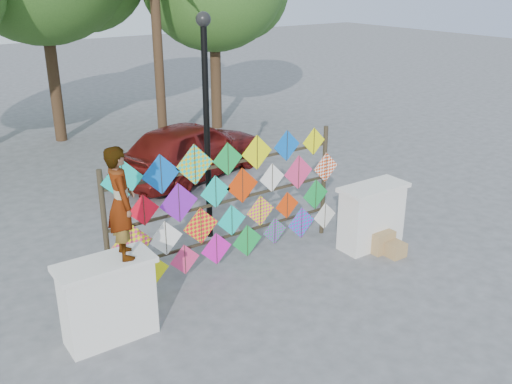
% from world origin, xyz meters
% --- Properties ---
extents(ground, '(80.00, 80.00, 0.00)m').
position_xyz_m(ground, '(0.00, 0.00, 0.00)').
color(ground, gray).
rests_on(ground, ground).
extents(parapet_left, '(1.40, 0.65, 1.28)m').
position_xyz_m(parapet_left, '(-2.70, -0.20, 0.65)').
color(parapet_left, silver).
rests_on(parapet_left, ground).
extents(parapet_right, '(1.40, 0.65, 1.28)m').
position_xyz_m(parapet_right, '(2.70, -0.20, 0.65)').
color(parapet_right, silver).
rests_on(parapet_right, ground).
extents(kite_rack, '(4.90, 0.24, 2.45)m').
position_xyz_m(kite_rack, '(0.02, 0.73, 1.24)').
color(kite_rack, '#2F271A').
rests_on(kite_rack, ground).
extents(vendor_woman, '(0.49, 0.66, 1.65)m').
position_xyz_m(vendor_woman, '(-2.37, -0.20, 2.11)').
color(vendor_woman, '#99999E').
rests_on(vendor_woman, parapet_left).
extents(sedan, '(4.85, 3.17, 1.54)m').
position_xyz_m(sedan, '(1.77, 5.44, 0.77)').
color(sedan, maroon).
rests_on(sedan, ground).
extents(lamppost, '(0.28, 0.28, 4.46)m').
position_xyz_m(lamppost, '(0.30, 2.00, 2.69)').
color(lamppost, black).
rests_on(lamppost, ground).
extents(cardboard_box_near, '(0.47, 0.42, 0.42)m').
position_xyz_m(cardboard_box_near, '(2.69, -0.46, 0.21)').
color(cardboard_box_near, '#AB7B53').
rests_on(cardboard_box_near, ground).
extents(cardboard_box_far, '(0.33, 0.31, 0.28)m').
position_xyz_m(cardboard_box_far, '(2.76, -0.82, 0.14)').
color(cardboard_box_far, '#AB7B53').
rests_on(cardboard_box_far, ground).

